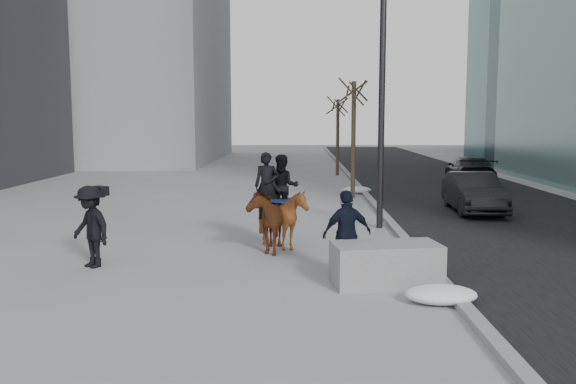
{
  "coord_description": "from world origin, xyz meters",
  "views": [
    {
      "loc": [
        0.25,
        -12.57,
        3.17
      ],
      "look_at": [
        0.0,
        1.2,
        1.5
      ],
      "focal_mm": 38.0,
      "sensor_mm": 36.0,
      "label": 1
    }
  ],
  "objects_px": {
    "mounted_right": "(283,212)",
    "car_near": "(474,193)",
    "planter": "(386,264)",
    "mounted_left": "(266,214)"
  },
  "relations": [
    {
      "from": "mounted_right",
      "to": "car_near",
      "type": "bearing_deg",
      "value": 43.46
    },
    {
      "from": "mounted_left",
      "to": "car_near",
      "type": "bearing_deg",
      "value": 42.48
    },
    {
      "from": "mounted_right",
      "to": "planter",
      "type": "bearing_deg",
      "value": -57.39
    },
    {
      "from": "car_near",
      "to": "mounted_left",
      "type": "bearing_deg",
      "value": -135.37
    },
    {
      "from": "mounted_left",
      "to": "mounted_right",
      "type": "xyz_separation_m",
      "value": [
        0.39,
        0.16,
        0.04
      ]
    },
    {
      "from": "planter",
      "to": "car_near",
      "type": "height_order",
      "value": "car_near"
    },
    {
      "from": "planter",
      "to": "car_near",
      "type": "bearing_deg",
      "value": 65.09
    },
    {
      "from": "planter",
      "to": "mounted_right",
      "type": "xyz_separation_m",
      "value": [
        -2.05,
        3.2,
        0.52
      ]
    },
    {
      "from": "car_near",
      "to": "mounted_right",
      "type": "height_order",
      "value": "mounted_right"
    },
    {
      "from": "planter",
      "to": "car_near",
      "type": "xyz_separation_m",
      "value": [
        4.26,
        9.18,
        0.27
      ]
    }
  ]
}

